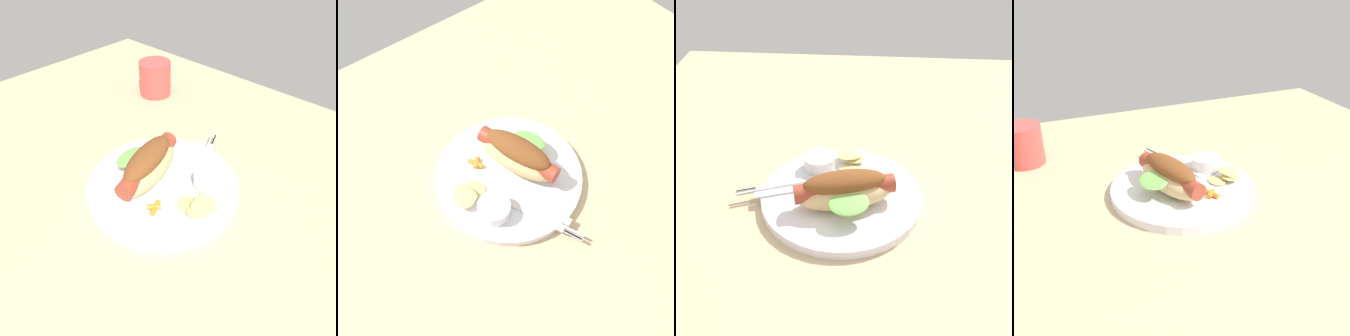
% 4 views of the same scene
% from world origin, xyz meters
% --- Properties ---
extents(ground_plane, '(1.20, 0.90, 0.02)m').
position_xyz_m(ground_plane, '(0.00, 0.00, -0.01)').
color(ground_plane, tan).
extents(plate, '(0.25, 0.25, 0.02)m').
position_xyz_m(plate, '(-0.01, 0.01, 0.01)').
color(plate, white).
rests_on(plate, ground_plane).
extents(hot_dog, '(0.11, 0.16, 0.06)m').
position_xyz_m(hot_dog, '(0.02, 0.02, 0.05)').
color(hot_dog, '#DBB77A').
rests_on(hot_dog, plate).
extents(sauce_ramekin, '(0.05, 0.05, 0.03)m').
position_xyz_m(sauce_ramekin, '(-0.07, -0.03, 0.03)').
color(sauce_ramekin, white).
rests_on(sauce_ramekin, plate).
extents(fork, '(0.07, 0.15, 0.00)m').
position_xyz_m(fork, '(-0.02, -0.08, 0.02)').
color(fork, silver).
rests_on(fork, plate).
extents(knife, '(0.06, 0.13, 0.00)m').
position_xyz_m(knife, '(-0.01, -0.06, 0.02)').
color(knife, silver).
rests_on(knife, plate).
extents(chips_pile, '(0.07, 0.06, 0.02)m').
position_xyz_m(chips_pile, '(-0.09, 0.02, 0.03)').
color(chips_pile, '#D7C376').
rests_on(chips_pile, plate).
extents(carrot_garnish, '(0.02, 0.03, 0.01)m').
position_xyz_m(carrot_garnish, '(-0.04, 0.06, 0.02)').
color(carrot_garnish, orange).
rests_on(carrot_garnish, plate).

